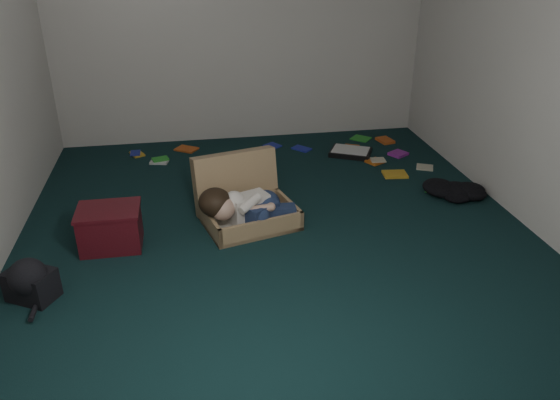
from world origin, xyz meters
name	(u,v)px	position (x,y,z in m)	size (l,w,h in m)	color
floor	(277,231)	(0.00, 0.00, 0.00)	(4.50, 4.50, 0.00)	black
wall_back	(240,20)	(0.00, 2.25, 1.30)	(4.50, 4.50, 0.00)	silver
wall_front	(392,219)	(0.00, -2.25, 1.30)	(4.50, 4.50, 0.00)	silver
wall_right	(540,57)	(2.00, 0.00, 1.30)	(4.50, 4.50, 0.00)	silver
suitcase	(244,201)	(-0.23, 0.27, 0.16)	(0.86, 0.84, 0.52)	tan
person	(246,207)	(-0.23, 0.08, 0.20)	(0.79, 0.39, 0.32)	silver
maroon_bin	(110,228)	(-1.26, -0.01, 0.16)	(0.46, 0.36, 0.32)	#490E16
backpack	(31,283)	(-1.70, -0.59, 0.11)	(0.37, 0.30, 0.22)	black
clothing_pile	(457,189)	(1.70, 0.36, 0.06)	(0.41, 0.33, 0.13)	black
paper_tray	(351,152)	(1.06, 1.50, 0.03)	(0.51, 0.47, 0.06)	black
book_scatter	(315,156)	(0.67, 1.51, 0.01)	(3.06, 1.71, 0.02)	gold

